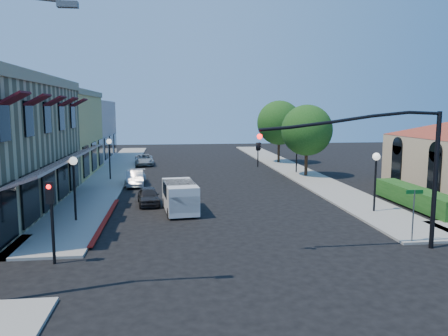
{
  "coord_description": "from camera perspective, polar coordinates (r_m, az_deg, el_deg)",
  "views": [
    {
      "loc": [
        -3.37,
        -15.84,
        6.1
      ],
      "look_at": [
        -0.2,
        9.69,
        2.6
      ],
      "focal_mm": 35.0,
      "sensor_mm": 36.0,
      "label": 1
    }
  ],
  "objects": [
    {
      "name": "yellow_stucco_building",
      "position": [
        43.63,
        -23.28,
        4.1
      ],
      "size": [
        10.0,
        12.0,
        7.6
      ],
      "primitive_type": "cube",
      "color": "tan",
      "rests_on": "ground"
    },
    {
      "name": "sidewalk_left",
      "position": [
        43.6,
        -14.1,
        -0.45
      ],
      "size": [
        3.5,
        50.0,
        0.12
      ],
      "primitive_type": "cube",
      "color": "gray",
      "rests_on": "ground"
    },
    {
      "name": "street_tree_b",
      "position": [
        49.39,
        7.22,
        5.88
      ],
      "size": [
        4.94,
        4.94,
        7.02
      ],
      "color": "black",
      "rests_on": "ground"
    },
    {
      "name": "lamppost_right_near",
      "position": [
        26.85,
        19.23,
        0.11
      ],
      "size": [
        0.44,
        0.44,
        3.57
      ],
      "color": "black",
      "rests_on": "ground"
    },
    {
      "name": "lamppost_right_far",
      "position": [
        41.71,
        9.49,
        3.02
      ],
      "size": [
        0.44,
        0.44,
        3.57
      ],
      "color": "black",
      "rests_on": "ground"
    },
    {
      "name": "parked_car_d",
      "position": [
        48.24,
        -10.4,
        1.06
      ],
      "size": [
        2.27,
        4.38,
        1.18
      ],
      "primitive_type": "imported",
      "rotation": [
        0.0,
        0.0,
        0.08
      ],
      "color": "#A2A6A7",
      "rests_on": "ground"
    },
    {
      "name": "pink_stucco_building",
      "position": [
        55.25,
        -19.82,
        4.6
      ],
      "size": [
        10.0,
        12.0,
        7.0
      ],
      "primitive_type": "cube",
      "color": "#CEA89C",
      "rests_on": "ground"
    },
    {
      "name": "street_name_sign",
      "position": [
        21.52,
        23.53,
        -4.71
      ],
      "size": [
        0.8,
        0.06,
        2.5
      ],
      "color": "#595B5E",
      "rests_on": "ground"
    },
    {
      "name": "signal_mast_arm",
      "position": [
        19.75,
        20.83,
        1.39
      ],
      "size": [
        8.01,
        0.39,
        6.0
      ],
      "color": "black",
      "rests_on": "ground"
    },
    {
      "name": "white_van",
      "position": [
        25.96,
        -5.77,
        -3.56
      ],
      "size": [
        2.14,
        4.17,
        1.78
      ],
      "color": "silver",
      "rests_on": "ground"
    },
    {
      "name": "parked_car_b",
      "position": [
        35.39,
        -11.58,
        -1.33
      ],
      "size": [
        1.64,
        3.83,
        1.23
      ],
      "primitive_type": "imported",
      "rotation": [
        0.0,
        0.0,
        0.09
      ],
      "color": "#BCBDC1",
      "rests_on": "ground"
    },
    {
      "name": "parked_car_a",
      "position": [
        28.43,
        -9.84,
        -3.61
      ],
      "size": [
        1.67,
        3.4,
        1.12
      ],
      "primitive_type": "imported",
      "rotation": [
        0.0,
        0.0,
        0.11
      ],
      "color": "black",
      "rests_on": "ground"
    },
    {
      "name": "sidewalk_right",
      "position": [
        44.93,
        8.63,
        -0.06
      ],
      "size": [
        3.5,
        50.0,
        0.12
      ],
      "primitive_type": "cube",
      "color": "gray",
      "rests_on": "ground"
    },
    {
      "name": "street_tree_a",
      "position": [
        39.8,
        10.77,
        4.87
      ],
      "size": [
        4.56,
        4.56,
        6.48
      ],
      "color": "black",
      "rests_on": "ground"
    },
    {
      "name": "lamppost_left_near",
      "position": [
        24.62,
        -19.03,
        -0.54
      ],
      "size": [
        0.44,
        0.44,
        3.57
      ],
      "color": "black",
      "rests_on": "ground"
    },
    {
      "name": "ground",
      "position": [
        17.31,
        4.74,
        -12.92
      ],
      "size": [
        120.0,
        120.0,
        0.0
      ],
      "primitive_type": "plane",
      "color": "black",
      "rests_on": "ground"
    },
    {
      "name": "lamppost_left_far",
      "position": [
        38.34,
        -14.76,
        2.46
      ],
      "size": [
        0.44,
        0.44,
        3.57
      ],
      "color": "black",
      "rests_on": "ground"
    },
    {
      "name": "parked_car_c",
      "position": [
        36.38,
        -11.46,
        -1.21
      ],
      "size": [
        1.59,
        3.69,
        1.06
      ],
      "primitive_type": "imported",
      "rotation": [
        0.0,
        0.0,
        -0.03
      ],
      "color": "silver",
      "rests_on": "ground"
    },
    {
      "name": "hedge",
      "position": [
        29.69,
        23.7,
        -4.77
      ],
      "size": [
        1.4,
        8.0,
        1.1
      ],
      "primitive_type": "cube",
      "color": "#184714",
      "rests_on": "ground"
    },
    {
      "name": "secondary_signal",
      "position": [
        18.26,
        -21.67,
        -4.77
      ],
      "size": [
        0.28,
        0.42,
        3.32
      ],
      "color": "black",
      "rests_on": "ground"
    },
    {
      "name": "curb_red_strip",
      "position": [
        24.86,
        -15.12,
        -6.73
      ],
      "size": [
        0.25,
        10.0,
        0.06
      ],
      "primitive_type": "cube",
      "color": "maroon",
      "rests_on": "ground"
    }
  ]
}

